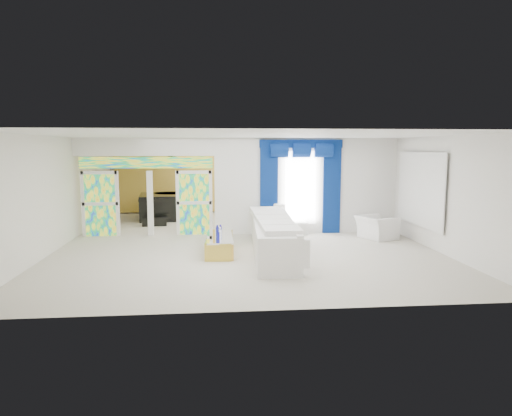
{
  "coord_description": "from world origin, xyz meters",
  "views": [
    {
      "loc": [
        -0.83,
        -13.34,
        2.7
      ],
      "look_at": [
        0.3,
        -1.2,
        1.1
      ],
      "focal_mm": 32.33,
      "sensor_mm": 36.0,
      "label": 1
    }
  ],
  "objects": [
    {
      "name": "stained_panel_right",
      "position": [
        -1.42,
        1.0,
        1.0
      ],
      "size": [
        0.95,
        0.04,
        2.0
      ],
      "primitive_type": "cube",
      "color": "#994C3F",
      "rests_on": "ground"
    },
    {
      "name": "blue_drape_left",
      "position": [
        0.9,
        0.87,
        1.4
      ],
      "size": [
        0.55,
        0.1,
        2.8
      ],
      "primitive_type": "cube",
      "color": "#04164D",
      "rests_on": "ground"
    },
    {
      "name": "console_table",
      "position": [
        1.51,
        0.69,
        0.19
      ],
      "size": [
        1.16,
        0.4,
        0.38
      ],
      "primitive_type": "cube",
      "rotation": [
        0.0,
        0.0,
        0.03
      ],
      "color": "white",
      "rests_on": "ground"
    },
    {
      "name": "piano_bench",
      "position": [
        -2.89,
        2.74,
        0.14
      ],
      "size": [
        0.86,
        0.41,
        0.28
      ],
      "primitive_type": "cube",
      "rotation": [
        0.0,
        0.0,
        0.1
      ],
      "color": "black",
      "rests_on": "ground"
    },
    {
      "name": "window_pane",
      "position": [
        1.9,
        0.9,
        1.45
      ],
      "size": [
        1.0,
        0.02,
        2.3
      ],
      "primitive_type": "cube",
      "color": "white",
      "rests_on": "dividing_wall"
    },
    {
      "name": "wall_mirror",
      "position": [
        4.94,
        -1.0,
        1.55
      ],
      "size": [
        0.04,
        2.7,
        1.9
      ],
      "primitive_type": "cube",
      "color": "white",
      "rests_on": "ground"
    },
    {
      "name": "dividing_header",
      "position": [
        -2.85,
        1.0,
        2.73
      ],
      "size": [
        4.3,
        0.18,
        0.55
      ],
      "primitive_type": "cube",
      "color": "white",
      "rests_on": "dividing_wall"
    },
    {
      "name": "floor",
      "position": [
        0.0,
        0.0,
        0.0
      ],
      "size": [
        12.0,
        12.0,
        0.0
      ],
      "primitive_type": "plane",
      "color": "#B7AF9E",
      "rests_on": "ground"
    },
    {
      "name": "stained_panel_left",
      "position": [
        -4.28,
        1.0,
        1.0
      ],
      "size": [
        0.95,
        0.04,
        2.0
      ],
      "primitive_type": "cube",
      "color": "#994C3F",
      "rests_on": "ground"
    },
    {
      "name": "tv_console",
      "position": [
        -4.41,
        3.06,
        0.4
      ],
      "size": [
        0.62,
        0.58,
        0.81
      ],
      "primitive_type": "cube",
      "rotation": [
        0.0,
        0.0,
        0.14
      ],
      "color": "#A17350",
      "rests_on": "ground"
    },
    {
      "name": "dividing_wall",
      "position": [
        2.15,
        1.0,
        1.5
      ],
      "size": [
        5.7,
        0.18,
        3.0
      ],
      "primitive_type": "cube",
      "color": "white",
      "rests_on": "ground"
    },
    {
      "name": "table_lamp",
      "position": [
        1.21,
        0.69,
        0.67
      ],
      "size": [
        0.36,
        0.36,
        0.58
      ],
      "primitive_type": "cylinder",
      "color": "white",
      "rests_on": "console_table"
    },
    {
      "name": "blue_pelmet",
      "position": [
        1.9,
        0.87,
        2.82
      ],
      "size": [
        2.6,
        0.12,
        0.25
      ],
      "primitive_type": "cube",
      "color": "#04164D",
      "rests_on": "dividing_wall"
    },
    {
      "name": "blue_drape_right",
      "position": [
        2.9,
        0.87,
        1.4
      ],
      "size": [
        0.55,
        0.1,
        2.8
      ],
      "primitive_type": "cube",
      "color": "#04164D",
      "rests_on": "ground"
    },
    {
      "name": "stained_transom",
      "position": [
        -2.85,
        1.0,
        2.25
      ],
      "size": [
        4.0,
        0.05,
        0.35
      ],
      "primitive_type": "cube",
      "color": "#994C3F",
      "rests_on": "dividing_header"
    },
    {
      "name": "decanters",
      "position": [
        -0.71,
        -1.71,
        0.52
      ],
      "size": [
        0.17,
        1.1,
        0.25
      ],
      "color": "#1F1593",
      "rests_on": "coffee_table"
    },
    {
      "name": "coffee_table",
      "position": [
        -0.68,
        -1.63,
        0.21
      ],
      "size": [
        0.76,
        1.96,
        0.43
      ],
      "primitive_type": "cube",
      "rotation": [
        0.0,
        0.0,
        -0.06
      ],
      "color": "gold",
      "rests_on": "ground"
    },
    {
      "name": "gold_curtains",
      "position": [
        0.0,
        5.9,
        1.5
      ],
      "size": [
        9.7,
        0.12,
        2.9
      ],
      "primitive_type": "cube",
      "color": "gold",
      "rests_on": "ground"
    },
    {
      "name": "armchair",
      "position": [
        4.02,
        -0.19,
        0.34
      ],
      "size": [
        1.24,
        1.31,
        0.68
      ],
      "primitive_type": "imported",
      "rotation": [
        0.0,
        0.0,
        1.95
      ],
      "color": "white",
      "rests_on": "ground"
    },
    {
      "name": "grand_piano",
      "position": [
        -2.89,
        4.34,
        0.47
      ],
      "size": [
        1.6,
        2.0,
        0.94
      ],
      "primitive_type": "cube",
      "rotation": [
        0.0,
        0.0,
        0.1
      ],
      "color": "black",
      "rests_on": "ground"
    },
    {
      "name": "white_sofa",
      "position": [
        0.67,
        -1.93,
        0.43
      ],
      "size": [
        1.22,
        4.53,
        0.85
      ],
      "primitive_type": "cube",
      "rotation": [
        0.0,
        0.0,
        -0.06
      ],
      "color": "white",
      "rests_on": "ground"
    },
    {
      "name": "chandelier",
      "position": [
        -2.3,
        3.4,
        2.65
      ],
      "size": [
        0.6,
        0.6,
        0.6
      ],
      "primitive_type": "sphere",
      "color": "gold",
      "rests_on": "ceiling"
    }
  ]
}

